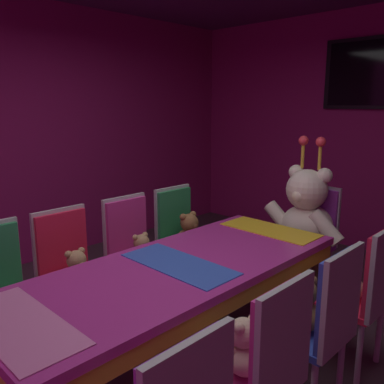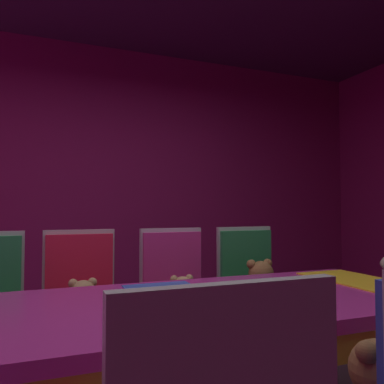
{
  "view_description": "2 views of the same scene",
  "coord_description": "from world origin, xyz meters",
  "px_view_note": "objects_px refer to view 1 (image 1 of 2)",
  "views": [
    {
      "loc": [
        1.73,
        -1.65,
        1.71
      ],
      "look_at": [
        -0.05,
        0.17,
        1.17
      ],
      "focal_mm": 38.29,
      "sensor_mm": 36.0,
      "label": 1
    },
    {
      "loc": [
        1.49,
        -0.54,
        1.1
      ],
      "look_at": [
        -0.24,
        0.14,
        1.19
      ],
      "focal_mm": 36.83,
      "sensor_mm": 36.0,
      "label": 2
    }
  ],
  "objects_px": {
    "chair_left_2": "(131,244)",
    "teddy_left_3": "(190,233)",
    "teddy_left_2": "(142,252)",
    "king_teddy_bear": "(305,213)",
    "throne_chair": "(313,228)",
    "chair_right_3": "(369,285)",
    "teddy_left_1": "(77,271)",
    "teddy_right_2": "(302,307)",
    "chair_left_1": "(67,263)",
    "chair_left_3": "(178,230)",
    "teddy_right_3": "(347,280)",
    "banquet_table": "(179,277)",
    "chair_right_1": "(268,360)",
    "chair_right_2": "(326,316)",
    "teddy_right_1": "(242,349)"
  },
  "relations": [
    {
      "from": "chair_left_2",
      "to": "teddy_left_3",
      "type": "distance_m",
      "value": 0.55
    },
    {
      "from": "teddy_left_2",
      "to": "king_teddy_bear",
      "type": "distance_m",
      "value": 1.47
    },
    {
      "from": "throne_chair",
      "to": "chair_left_2",
      "type": "bearing_deg",
      "value": -30.26
    },
    {
      "from": "chair_right_3",
      "to": "teddy_left_2",
      "type": "bearing_deg",
      "value": 20.22
    },
    {
      "from": "teddy_left_1",
      "to": "king_teddy_bear",
      "type": "bearing_deg",
      "value": 69.0
    },
    {
      "from": "teddy_right_2",
      "to": "king_teddy_bear",
      "type": "xyz_separation_m",
      "value": [
        -0.69,
        1.24,
        0.18
      ]
    },
    {
      "from": "chair_left_1",
      "to": "chair_left_3",
      "type": "relative_size",
      "value": 1.0
    },
    {
      "from": "chair_right_3",
      "to": "teddy_right_3",
      "type": "relative_size",
      "value": 3.09
    },
    {
      "from": "teddy_left_1",
      "to": "chair_right_3",
      "type": "relative_size",
      "value": 0.29
    },
    {
      "from": "banquet_table",
      "to": "chair_right_3",
      "type": "relative_size",
      "value": 2.38
    },
    {
      "from": "banquet_table",
      "to": "teddy_right_2",
      "type": "relative_size",
      "value": 7.1
    },
    {
      "from": "banquet_table",
      "to": "teddy_left_1",
      "type": "relative_size",
      "value": 8.12
    },
    {
      "from": "chair_right_1",
      "to": "king_teddy_bear",
      "type": "xyz_separation_m",
      "value": [
        -0.83,
        1.79,
        0.18
      ]
    },
    {
      "from": "teddy_left_1",
      "to": "chair_right_2",
      "type": "relative_size",
      "value": 0.29
    },
    {
      "from": "throne_chair",
      "to": "teddy_left_2",
      "type": "bearing_deg",
      "value": -25.9
    },
    {
      "from": "king_teddy_bear",
      "to": "teddy_right_3",
      "type": "bearing_deg",
      "value": 45.3
    },
    {
      "from": "teddy_right_1",
      "to": "banquet_table",
      "type": "bearing_deg",
      "value": -19.69
    },
    {
      "from": "chair_left_1",
      "to": "teddy_left_1",
      "type": "bearing_deg",
      "value": -0.0
    },
    {
      "from": "chair_right_1",
      "to": "chair_left_3",
      "type": "bearing_deg",
      "value": -32.07
    },
    {
      "from": "banquet_table",
      "to": "teddy_right_2",
      "type": "bearing_deg",
      "value": 23.55
    },
    {
      "from": "teddy_left_2",
      "to": "king_teddy_bear",
      "type": "relative_size",
      "value": 0.28
    },
    {
      "from": "chair_right_3",
      "to": "throne_chair",
      "type": "height_order",
      "value": "same"
    },
    {
      "from": "chair_left_2",
      "to": "chair_left_3",
      "type": "distance_m",
      "value": 0.53
    },
    {
      "from": "chair_left_1",
      "to": "chair_right_3",
      "type": "xyz_separation_m",
      "value": [
        1.7,
        1.14,
        0.0
      ]
    },
    {
      "from": "teddy_left_3",
      "to": "teddy_left_2",
      "type": "bearing_deg",
      "value": -90.53
    },
    {
      "from": "teddy_left_3",
      "to": "chair_left_2",
      "type": "bearing_deg",
      "value": -105.35
    },
    {
      "from": "teddy_right_2",
      "to": "teddy_left_2",
      "type": "bearing_deg",
      "value": 1.28
    },
    {
      "from": "teddy_left_1",
      "to": "king_teddy_bear",
      "type": "relative_size",
      "value": 0.29
    },
    {
      "from": "teddy_left_2",
      "to": "chair_left_2",
      "type": "bearing_deg",
      "value": 180.0
    },
    {
      "from": "chair_left_1",
      "to": "chair_right_1",
      "type": "bearing_deg",
      "value": 1.83
    },
    {
      "from": "teddy_right_2",
      "to": "chair_right_3",
      "type": "bearing_deg",
      "value": -106.77
    },
    {
      "from": "teddy_left_3",
      "to": "teddy_right_2",
      "type": "bearing_deg",
      "value": -19.95
    },
    {
      "from": "teddy_left_1",
      "to": "teddy_left_3",
      "type": "bearing_deg",
      "value": 89.51
    },
    {
      "from": "chair_left_3",
      "to": "throne_chair",
      "type": "relative_size",
      "value": 1.0
    },
    {
      "from": "chair_left_1",
      "to": "chair_left_2",
      "type": "relative_size",
      "value": 1.0
    },
    {
      "from": "banquet_table",
      "to": "chair_left_3",
      "type": "height_order",
      "value": "chair_left_3"
    },
    {
      "from": "teddy_right_2",
      "to": "king_teddy_bear",
      "type": "distance_m",
      "value": 1.43
    },
    {
      "from": "chair_left_3",
      "to": "chair_right_3",
      "type": "distance_m",
      "value": 1.7
    },
    {
      "from": "chair_left_1",
      "to": "teddy_right_3",
      "type": "relative_size",
      "value": 3.09
    },
    {
      "from": "banquet_table",
      "to": "teddy_left_2",
      "type": "height_order",
      "value": "banquet_table"
    },
    {
      "from": "banquet_table",
      "to": "king_teddy_bear",
      "type": "distance_m",
      "value": 1.55
    },
    {
      "from": "chair_left_1",
      "to": "teddy_left_2",
      "type": "relative_size",
      "value": 3.62
    },
    {
      "from": "teddy_right_3",
      "to": "throne_chair",
      "type": "distance_m",
      "value": 1.13
    },
    {
      "from": "chair_left_3",
      "to": "king_teddy_bear",
      "type": "relative_size",
      "value": 1.0
    },
    {
      "from": "chair_right_2",
      "to": "teddy_right_2",
      "type": "height_order",
      "value": "chair_right_2"
    },
    {
      "from": "teddy_left_1",
      "to": "teddy_left_2",
      "type": "distance_m",
      "value": 0.57
    },
    {
      "from": "teddy_left_3",
      "to": "throne_chair",
      "type": "xyz_separation_m",
      "value": [
        0.7,
        0.91,
        -0.0
      ]
    },
    {
      "from": "chair_left_1",
      "to": "king_teddy_bear",
      "type": "height_order",
      "value": "king_teddy_bear"
    },
    {
      "from": "teddy_left_3",
      "to": "teddy_right_3",
      "type": "relative_size",
      "value": 1.08
    },
    {
      "from": "teddy_right_1",
      "to": "throne_chair",
      "type": "xyz_separation_m",
      "value": [
        -0.69,
        1.96,
        0.01
      ]
    }
  ]
}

